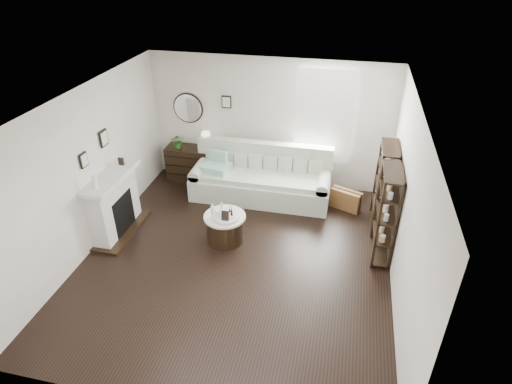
% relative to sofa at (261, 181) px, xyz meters
% --- Properties ---
extents(room, '(5.50, 5.50, 5.50)m').
position_rel_sofa_xyz_m(room, '(0.76, 0.61, 1.24)').
color(room, black).
rests_on(room, ground).
extents(fireplace, '(0.50, 1.40, 1.84)m').
position_rel_sofa_xyz_m(fireplace, '(-2.29, -1.79, 0.18)').
color(fireplace, silver).
rests_on(fireplace, ground).
extents(shelf_unit_far, '(0.30, 0.80, 1.60)m').
position_rel_sofa_xyz_m(shelf_unit_far, '(2.36, -0.54, 0.44)').
color(shelf_unit_far, black).
rests_on(shelf_unit_far, ground).
extents(shelf_unit_near, '(0.30, 0.80, 1.60)m').
position_rel_sofa_xyz_m(shelf_unit_near, '(2.36, -1.44, 0.44)').
color(shelf_unit_near, black).
rests_on(shelf_unit_near, ground).
extents(sofa, '(2.80, 0.97, 1.09)m').
position_rel_sofa_xyz_m(sofa, '(0.00, 0.00, 0.00)').
color(sofa, beige).
rests_on(sofa, ground).
extents(quilt, '(0.62, 0.54, 0.14)m').
position_rel_sofa_xyz_m(quilt, '(-0.91, -0.14, 0.27)').
color(quilt, '#248464').
rests_on(quilt, sofa).
extents(suitcase, '(0.63, 0.41, 0.40)m').
position_rel_sofa_xyz_m(suitcase, '(1.73, -0.11, -0.16)').
color(suitcase, brown).
rests_on(suitcase, ground).
extents(dresser, '(1.13, 0.49, 0.76)m').
position_rel_sofa_xyz_m(dresser, '(-1.61, 0.38, 0.02)').
color(dresser, black).
rests_on(dresser, ground).
extents(table_lamp, '(0.30, 0.30, 0.40)m').
position_rel_sofa_xyz_m(table_lamp, '(-1.28, 0.38, 0.60)').
color(table_lamp, white).
rests_on(table_lamp, dresser).
extents(potted_plant, '(0.35, 0.33, 0.31)m').
position_rel_sofa_xyz_m(potted_plant, '(-1.89, 0.34, 0.55)').
color(potted_plant, '#255E1A').
rests_on(potted_plant, dresser).
extents(drum_table, '(0.73, 0.73, 0.51)m').
position_rel_sofa_xyz_m(drum_table, '(-0.31, -1.61, -0.10)').
color(drum_table, black).
rests_on(drum_table, ground).
extents(pedestal_table, '(0.46, 0.46, 0.56)m').
position_rel_sofa_xyz_m(pedestal_table, '(-0.25, -1.68, 0.15)').
color(pedestal_table, white).
rests_on(pedestal_table, ground).
extents(eiffel_drum, '(0.10, 0.10, 0.17)m').
position_rel_sofa_xyz_m(eiffel_drum, '(-0.22, -1.56, 0.23)').
color(eiffel_drum, black).
rests_on(eiffel_drum, drum_table).
extents(bottle_drum, '(0.06, 0.06, 0.28)m').
position_rel_sofa_xyz_m(bottle_drum, '(-0.49, -1.69, 0.28)').
color(bottle_drum, silver).
rests_on(bottle_drum, drum_table).
extents(card_frame_drum, '(0.14, 0.09, 0.18)m').
position_rel_sofa_xyz_m(card_frame_drum, '(-0.36, -1.79, 0.24)').
color(card_frame_drum, silver).
rests_on(card_frame_drum, drum_table).
extents(eiffel_ped, '(0.13, 0.13, 0.18)m').
position_rel_sofa_xyz_m(eiffel_ped, '(-0.16, -1.65, 0.29)').
color(eiffel_ped, black).
rests_on(eiffel_ped, pedestal_table).
extents(flask_ped, '(0.13, 0.13, 0.24)m').
position_rel_sofa_xyz_m(flask_ped, '(-0.34, -1.66, 0.32)').
color(flask_ped, silver).
rests_on(flask_ped, pedestal_table).
extents(card_frame_ped, '(0.13, 0.05, 0.17)m').
position_rel_sofa_xyz_m(card_frame_ped, '(-0.23, -1.80, 0.28)').
color(card_frame_ped, black).
rests_on(card_frame_ped, pedestal_table).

